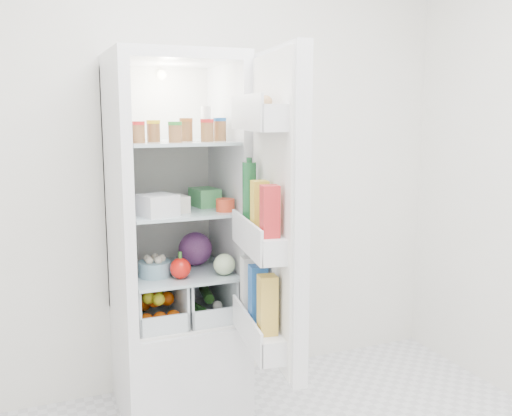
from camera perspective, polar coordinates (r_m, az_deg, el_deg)
name	(u,v)px	position (r m, az deg, el deg)	size (l,w,h in m)	color
room_walls	(339,88)	(1.75, 8.30, 11.78)	(3.02, 3.02, 2.61)	silver
refrigerator	(175,282)	(2.96, -8.10, -7.37)	(0.60, 0.60, 1.80)	silver
shelf_low	(178,271)	(2.88, -7.82, -6.29)	(0.49, 0.53, 0.01)	#A6BCC3
shelf_mid	(176,210)	(2.81, -7.97, -0.20)	(0.49, 0.53, 0.01)	#A6BCC3
shelf_top	(175,142)	(2.78, -8.12, 6.53)	(0.49, 0.53, 0.01)	#A6BCC3
crisper_left	(154,299)	(2.89, -10.14, -8.98)	(0.23, 0.46, 0.22)	silver
crisper_right	(202,293)	(2.95, -5.44, -8.50)	(0.23, 0.46, 0.22)	silver
condiment_jars	(181,132)	(2.67, -7.55, 7.50)	(0.46, 0.16, 0.08)	#B21919
squeeze_bottle	(206,123)	(2.81, -5.01, 8.44)	(0.05, 0.05, 0.16)	white
tub_white	(157,205)	(2.62, -9.83, 0.28)	(0.15, 0.15, 0.10)	silver
tub_cream	(172,204)	(2.70, -8.44, 0.39)	(0.13, 0.13, 0.08)	beige
tin_red	(225,205)	(2.71, -3.10, 0.29)	(0.09, 0.09, 0.06)	red
foil_tray	(163,200)	(2.97, -9.33, 0.78)	(0.15, 0.11, 0.04)	silver
tub_green	(205,197)	(2.86, -5.14, 1.08)	(0.11, 0.16, 0.09)	#469B56
red_cabbage	(195,249)	(2.94, -6.09, -4.07)	(0.17, 0.17, 0.17)	#62215B
bell_pepper	(180,268)	(2.72, -7.56, -6.00)	(0.10, 0.10, 0.10)	red
mushroom_bowl	(155,269)	(2.78, -10.10, -6.00)	(0.15, 0.15, 0.07)	#7BA6B8
salad_bag	(224,264)	(2.76, -3.19, -5.66)	(0.10, 0.10, 0.10)	beige
citrus_pile	(155,306)	(2.87, -10.06, -9.62)	(0.20, 0.31, 0.16)	#FC640D
veg_pile	(203,302)	(2.96, -5.32, -9.36)	(0.16, 0.30, 0.10)	#22511B
fridge_door	(272,217)	(2.36, 1.64, -0.91)	(0.25, 0.60, 1.30)	silver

